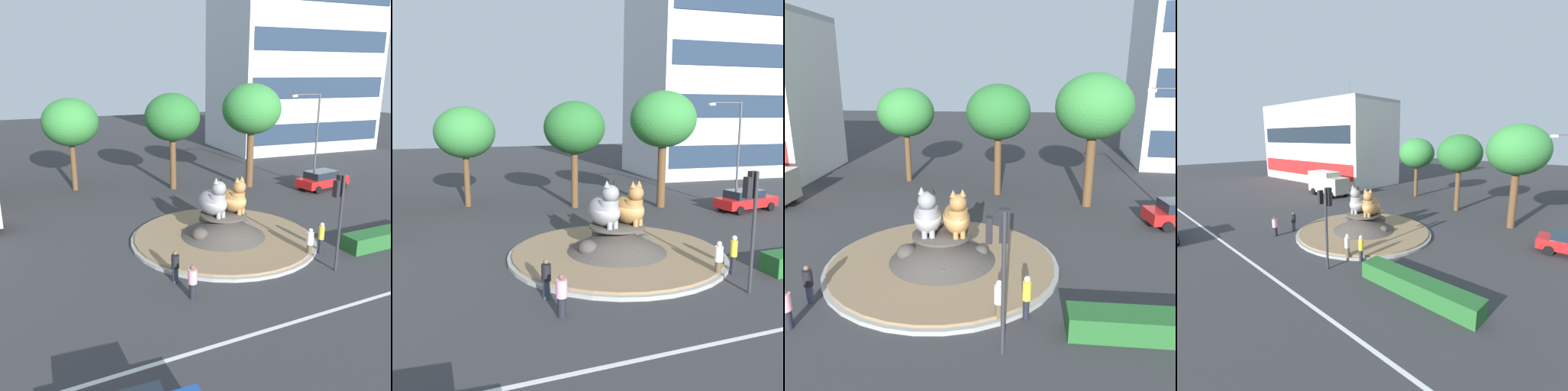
% 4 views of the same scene
% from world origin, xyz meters
% --- Properties ---
extents(ground_plane, '(160.00, 160.00, 0.00)m').
position_xyz_m(ground_plane, '(0.00, 0.00, 0.00)').
color(ground_plane, '#333335').
extents(lane_centreline, '(112.00, 0.20, 0.01)m').
position_xyz_m(lane_centreline, '(0.00, -8.78, 0.00)').
color(lane_centreline, silver).
rests_on(lane_centreline, ground).
extents(roundabout_island, '(10.78, 10.78, 1.62)m').
position_xyz_m(roundabout_island, '(-0.01, 0.02, 0.56)').
color(roundabout_island, gray).
rests_on(roundabout_island, ground).
extents(cat_statue_grey, '(1.70, 2.45, 2.33)m').
position_xyz_m(cat_statue_grey, '(-0.62, 0.01, 2.48)').
color(cat_statue_grey, gray).
rests_on(cat_statue_grey, roundabout_island).
extents(cat_statue_tabby, '(1.79, 2.51, 2.21)m').
position_xyz_m(cat_statue_tabby, '(0.70, 0.05, 2.43)').
color(cat_statue_tabby, '#9E703D').
rests_on(cat_statue_tabby, roundabout_island).
extents(traffic_light_mast, '(0.71, 0.56, 4.85)m').
position_xyz_m(traffic_light_mast, '(3.01, -5.87, 3.56)').
color(traffic_light_mast, '#2D2D33').
rests_on(traffic_light_mast, ground).
extents(office_tower, '(20.13, 13.78, 26.33)m').
position_xyz_m(office_tower, '(24.42, 25.79, 13.16)').
color(office_tower, silver).
rests_on(office_tower, ground).
extents(broadleaf_tree_behind_island, '(4.57, 4.57, 7.99)m').
position_xyz_m(broadleaf_tree_behind_island, '(1.82, 11.97, 6.00)').
color(broadleaf_tree_behind_island, brown).
rests_on(broadleaf_tree_behind_island, ground).
extents(second_tree_near_tower, '(4.91, 4.91, 8.74)m').
position_xyz_m(second_tree_near_tower, '(8.06, 9.81, 6.59)').
color(second_tree_near_tower, brown).
rests_on(second_tree_near_tower, ground).
extents(third_tree_left, '(4.54, 4.54, 7.61)m').
position_xyz_m(third_tree_left, '(-5.81, 15.18, 5.64)').
color(third_tree_left, brown).
rests_on(third_tree_left, ground).
extents(streetlight_arm, '(2.47, 0.77, 7.93)m').
position_xyz_m(streetlight_arm, '(12.79, 7.41, 4.61)').
color(streetlight_arm, '#4C4C51').
rests_on(streetlight_arm, ground).
extents(pedestrian_pink_shirt, '(0.40, 0.40, 1.58)m').
position_xyz_m(pedestrian_pink_shirt, '(-4.49, -5.38, 0.82)').
color(pedestrian_pink_shirt, black).
rests_on(pedestrian_pink_shirt, ground).
extents(pedestrian_yellow_shirt, '(0.30, 0.30, 1.76)m').
position_xyz_m(pedestrian_yellow_shirt, '(3.87, -3.98, 0.96)').
color(pedestrian_yellow_shirt, black).
rests_on(pedestrian_yellow_shirt, ground).
extents(pedestrian_black_shirt, '(0.37, 0.37, 1.59)m').
position_xyz_m(pedestrian_black_shirt, '(-4.58, -3.69, 0.83)').
color(pedestrian_black_shirt, '#33384C').
rests_on(pedestrian_black_shirt, ground).
extents(pedestrian_white_shirt, '(0.35, 0.35, 1.68)m').
position_xyz_m(pedestrian_white_shirt, '(2.89, -4.23, 0.88)').
color(pedestrian_white_shirt, brown).
rests_on(pedestrian_white_shirt, ground).
extents(parked_car_right, '(4.89, 2.54, 1.57)m').
position_xyz_m(parked_car_right, '(13.28, 6.50, 0.82)').
color(parked_car_right, red).
rests_on(parked_car_right, ground).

